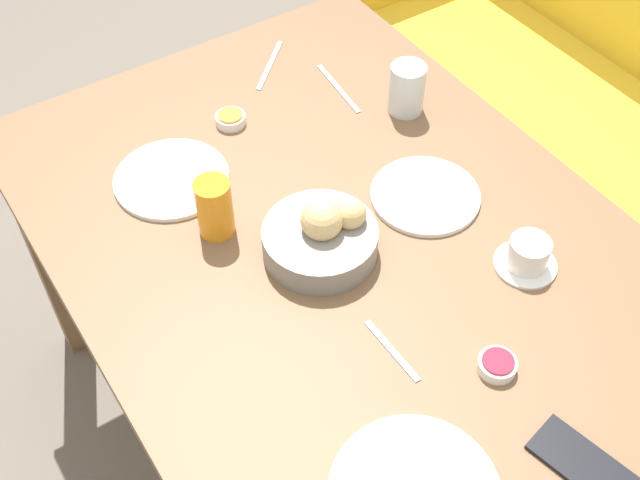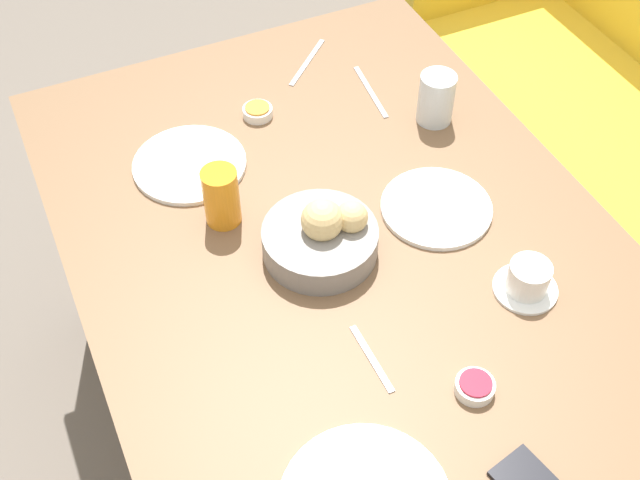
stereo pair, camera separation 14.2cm
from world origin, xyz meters
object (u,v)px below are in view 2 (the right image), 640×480
knife_silver (371,92)px  fork_silver (307,62)px  bread_basket (322,236)px  spoon_coffee (372,358)px  water_tumbler (436,98)px  jam_bowl_berry (475,386)px  jam_bowl_honey (258,112)px  plate_near_left (190,164)px  juice_glass (221,197)px  plate_far_center (436,208)px  coffee_cup (528,280)px

knife_silver → fork_silver: bearing=-152.1°
bread_basket → spoon_coffee: 0.25m
water_tumbler → spoon_coffee: bearing=-39.4°
bread_basket → jam_bowl_berry: 0.37m
jam_bowl_honey → knife_silver: bearing=83.5°
plate_near_left → juice_glass: size_ratio=1.91×
bread_basket → plate_near_left: size_ratio=0.92×
plate_far_center → juice_glass: 0.40m
bread_basket → water_tumbler: bread_basket is taller
plate_near_left → plate_far_center: (0.31, 0.38, 0.00)m
water_tumbler → juice_glass: bearing=-80.3°
plate_far_center → knife_silver: size_ratio=1.14×
plate_near_left → juice_glass: bearing=4.3°
water_tumbler → jam_bowl_honey: (-0.16, -0.33, -0.04)m
bread_basket → plate_near_left: bread_basket is taller
fork_silver → knife_silver: (0.15, 0.08, 0.00)m
juice_glass → fork_silver: size_ratio=0.83×
coffee_cup → knife_silver: coffee_cup is taller
juice_glass → coffee_cup: juice_glass is taller
bread_basket → jam_bowl_berry: bearing=14.6°
jam_bowl_honey → knife_silver: (0.03, 0.25, -0.01)m
coffee_cup → spoon_coffee: size_ratio=0.81×
fork_silver → knife_silver: 0.18m
juice_glass → knife_silver: (-0.22, 0.42, -0.06)m
coffee_cup → fork_silver: bearing=-174.3°
plate_far_center → juice_glass: bearing=-111.3°
plate_far_center → juice_glass: size_ratio=1.79×
plate_near_left → jam_bowl_berry: bearing=19.7°
jam_bowl_honey → spoon_coffee: (0.64, -0.06, -0.01)m
plate_near_left → plate_far_center: size_ratio=1.07×
juice_glass → water_tumbler: bearing=99.7°
plate_near_left → jam_bowl_honey: jam_bowl_honey is taller
bread_basket → juice_glass: bearing=-137.7°
bread_basket → plate_far_center: bread_basket is taller
bread_basket → plate_near_left: bearing=-154.8°
jam_bowl_berry → plate_far_center: bearing=158.4°
water_tumbler → fork_silver: size_ratio=0.77×
plate_near_left → juice_glass: 0.17m
juice_glass → knife_silver: bearing=117.7°
water_tumbler → coffee_cup: 0.47m
plate_near_left → knife_silver: plate_near_left is taller
plate_near_left → fork_silver: bearing=121.2°
jam_bowl_berry → knife_silver: size_ratio=0.34×
knife_silver → plate_near_left: bearing=-82.4°
fork_silver → spoon_coffee: (0.77, -0.23, 0.00)m
fork_silver → juice_glass: bearing=-42.0°
bread_basket → spoon_coffee: size_ratio=1.50×
bread_basket → knife_silver: size_ratio=1.12×
jam_bowl_berry → jam_bowl_honey: (-0.76, -0.06, 0.00)m
fork_silver → knife_silver: bearing=27.9°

